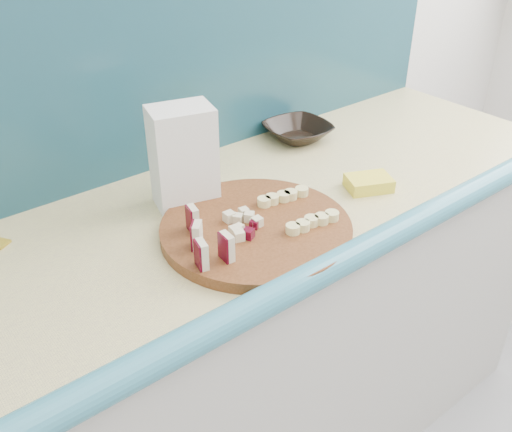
{
  "coord_description": "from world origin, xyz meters",
  "views": [
    {
      "loc": [
        -0.41,
        0.6,
        1.58
      ],
      "look_at": [
        0.22,
        1.38,
        0.96
      ],
      "focal_mm": 40.0,
      "sensor_mm": 36.0,
      "label": 1
    }
  ],
  "objects": [
    {
      "name": "sponge",
      "position": [
        0.55,
        1.37,
        0.93
      ],
      "size": [
        0.13,
        0.11,
        0.03
      ],
      "primitive_type": "cube",
      "rotation": [
        0.0,
        0.0,
        -0.43
      ],
      "color": "yellow",
      "rests_on": "kitchen_counter"
    },
    {
      "name": "banana_slices",
      "position": [
        0.31,
        1.36,
        0.94
      ],
      "size": [
        0.15,
        0.17,
        0.02
      ],
      "color": "#E3D78A",
      "rests_on": "cutting_board"
    },
    {
      "name": "apple_wedges",
      "position": [
        0.08,
        1.37,
        0.96
      ],
      "size": [
        0.08,
        0.16,
        0.06
      ],
      "color": "beige",
      "rests_on": "cutting_board"
    },
    {
      "name": "cutting_board",
      "position": [
        0.22,
        1.38,
        0.92
      ],
      "size": [
        0.47,
        0.47,
        0.03
      ],
      "primitive_type": "cylinder",
      "rotation": [
        0.0,
        0.0,
        -0.18
      ],
      "color": "#47240F",
      "rests_on": "kitchen_counter"
    },
    {
      "name": "apple_chunks",
      "position": [
        0.19,
        1.38,
        0.95
      ],
      "size": [
        0.06,
        0.07,
        0.02
      ],
      "color": "#F0E4C0",
      "rests_on": "cutting_board"
    },
    {
      "name": "flour_bag",
      "position": [
        0.17,
        1.58,
        1.03
      ],
      "size": [
        0.16,
        0.13,
        0.23
      ],
      "primitive_type": "cube",
      "rotation": [
        0.0,
        0.0,
        -0.26
      ],
      "color": "white",
      "rests_on": "kitchen_counter"
    },
    {
      "name": "backsplash",
      "position": [
        0.1,
        1.79,
        1.16
      ],
      "size": [
        2.2,
        0.02,
        0.5
      ],
      "primitive_type": "cube",
      "color": "teal",
      "rests_on": "kitchen_counter"
    },
    {
      "name": "brown_bowl",
      "position": [
        0.61,
        1.69,
        0.93
      ],
      "size": [
        0.2,
        0.2,
        0.04
      ],
      "primitive_type": "imported",
      "rotation": [
        0.0,
        0.0,
        -0.09
      ],
      "color": "black",
      "rests_on": "kitchen_counter"
    },
    {
      "name": "kitchen_counter",
      "position": [
        0.1,
        1.5,
        0.46
      ],
      "size": [
        2.2,
        0.63,
        0.91
      ],
      "color": "beige",
      "rests_on": "ground"
    }
  ]
}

